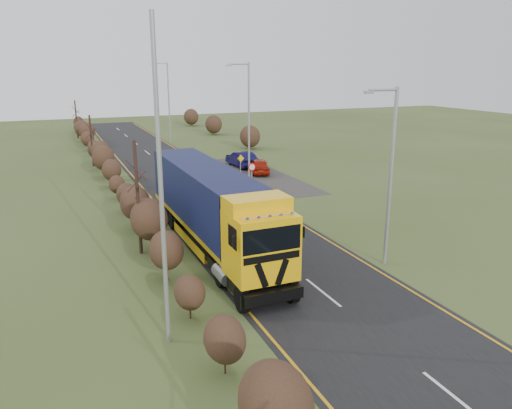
{
  "coord_description": "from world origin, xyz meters",
  "views": [
    {
      "loc": [
        -10.54,
        -21.44,
        9.66
      ],
      "look_at": [
        -0.2,
        3.14,
        2.24
      ],
      "focal_mm": 35.0,
      "sensor_mm": 36.0,
      "label": 1
    }
  ],
  "objects": [
    {
      "name": "streetlight_mid",
      "position": [
        5.66,
        18.98,
        5.53
      ],
      "size": [
        2.11,
        0.2,
        9.98
      ],
      "color": "#929597",
      "rests_on": "ground"
    },
    {
      "name": "lorry",
      "position": [
        -2.8,
        3.02,
        2.54
      ],
      "size": [
        3.12,
        16.08,
        4.48
      ],
      "rotation": [
        0.0,
        0.0,
        0.01
      ],
      "color": "black",
      "rests_on": "ground"
    },
    {
      "name": "car_blue_sedan",
      "position": [
        7.04,
        24.0,
        0.77
      ],
      "size": [
        1.89,
        4.73,
        1.53
      ],
      "primitive_type": "imported",
      "rotation": [
        0.0,
        0.0,
        3.2
      ],
      "color": "#090933",
      "rests_on": "ground"
    },
    {
      "name": "speed_sign",
      "position": [
        4.2,
        14.42,
        1.58
      ],
      "size": [
        0.62,
        0.1,
        2.26
      ],
      "color": "#929597",
      "rests_on": "ground"
    },
    {
      "name": "road",
      "position": [
        0.0,
        10.0,
        0.01
      ],
      "size": [
        8.0,
        120.0,
        0.02
      ],
      "primitive_type": "cube",
      "color": "black",
      "rests_on": "ground"
    },
    {
      "name": "layby",
      "position": [
        6.5,
        20.0,
        0.01
      ],
      "size": [
        6.0,
        18.0,
        0.02
      ],
      "primitive_type": "cube",
      "color": "#302D2B",
      "rests_on": "ground"
    },
    {
      "name": "warning_board",
      "position": [
        5.8,
        21.05,
        1.05
      ],
      "size": [
        0.67,
        0.11,
        1.76
      ],
      "color": "#929597",
      "rests_on": "ground"
    },
    {
      "name": "streetlight_far",
      "position": [
        4.47,
        43.85,
        5.63
      ],
      "size": [
        2.15,
        0.2,
        10.15
      ],
      "color": "#929597",
      "rests_on": "ground"
    },
    {
      "name": "car_red_hatchback",
      "position": [
        7.38,
        20.43,
        0.7
      ],
      "size": [
        2.72,
        4.43,
        1.41
      ],
      "primitive_type": "imported",
      "rotation": [
        0.0,
        0.0,
        2.87
      ],
      "color": "#9A1807",
      "rests_on": "ground"
    },
    {
      "name": "lane_markings",
      "position": [
        0.0,
        9.69,
        0.03
      ],
      "size": [
        7.52,
        116.0,
        0.01
      ],
      "color": "orange",
      "rests_on": "road"
    },
    {
      "name": "ground",
      "position": [
        0.0,
        0.0,
        0.0
      ],
      "size": [
        160.0,
        160.0,
        0.0
      ],
      "primitive_type": "plane",
      "color": "#3A4A1F",
      "rests_on": "ground"
    },
    {
      "name": "streetlight_near",
      "position": [
        4.49,
        -2.27,
        4.81
      ],
      "size": [
        1.87,
        0.18,
        8.75
      ],
      "color": "#929597",
      "rests_on": "ground"
    },
    {
      "name": "left_pole",
      "position": [
        -7.2,
        -5.32,
        5.66
      ],
      "size": [
        0.16,
        0.16,
        11.32
      ],
      "primitive_type": "cylinder",
      "color": "#929597",
      "rests_on": "ground"
    },
    {
      "name": "hedgerow",
      "position": [
        -6.0,
        7.89,
        1.62
      ],
      "size": [
        2.24,
        102.04,
        6.05
      ],
      "color": "#311E16",
      "rests_on": "ground"
    }
  ]
}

